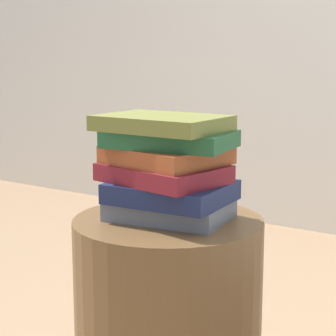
{
  "coord_description": "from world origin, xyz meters",
  "views": [
    {
      "loc": [
        0.73,
        -1.09,
        0.92
      ],
      "look_at": [
        0.0,
        0.0,
        0.68
      ],
      "focal_mm": 66.24,
      "sensor_mm": 36.0,
      "label": 1
    }
  ],
  "objects": [
    {
      "name": "book_maroon",
      "position": [
        -0.01,
        -0.01,
        0.67
      ],
      "size": [
        0.27,
        0.22,
        0.04
      ],
      "primitive_type": "cube",
      "rotation": [
        0.0,
        0.0,
        -0.16
      ],
      "color": "maroon",
      "rests_on": "book_navy"
    },
    {
      "name": "book_navy",
      "position": [
        0.01,
        -0.0,
        0.63
      ],
      "size": [
        0.26,
        0.22,
        0.04
      ],
      "primitive_type": "cube",
      "rotation": [
        0.0,
        0.0,
        0.07
      ],
      "color": "#19234C",
      "rests_on": "book_slate"
    },
    {
      "name": "book_forest",
      "position": [
        0.01,
        0.0,
        0.74
      ],
      "size": [
        0.28,
        0.2,
        0.04
      ],
      "primitive_type": "cube",
      "rotation": [
        0.0,
        0.0,
        0.15
      ],
      "color": "#1E512D",
      "rests_on": "book_rust"
    },
    {
      "name": "book_slate",
      "position": [
        0.0,
        0.01,
        0.59
      ],
      "size": [
        0.27,
        0.21,
        0.04
      ],
      "primitive_type": "cube",
      "rotation": [
        0.0,
        0.0,
        0.15
      ],
      "color": "slate",
      "rests_on": "side_table"
    },
    {
      "name": "book_olive",
      "position": [
        -0.01,
        -0.01,
        0.78
      ],
      "size": [
        0.26,
        0.18,
        0.03
      ],
      "primitive_type": "cube",
      "rotation": [
        0.0,
        0.0,
        -0.01
      ],
      "color": "olive",
      "rests_on": "book_forest"
    },
    {
      "name": "book_rust",
      "position": [
        -0.01,
        0.01,
        0.71
      ],
      "size": [
        0.26,
        0.23,
        0.04
      ],
      "primitive_type": "cube",
      "rotation": [
        0.0,
        0.0,
        -0.16
      ],
      "color": "#994723",
      "rests_on": "book_maroon"
    }
  ]
}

